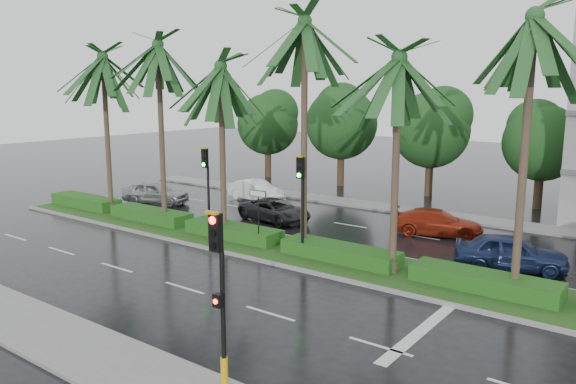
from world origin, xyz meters
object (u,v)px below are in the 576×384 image
Objects in this scene: car_red at (437,222)px; signal_near at (220,292)px; car_blue at (511,252)px; street_sign at (258,204)px; car_white at (256,190)px; car_silver at (156,193)px; signal_median_left at (207,179)px; car_darkgrey at (275,210)px.

signal_near is at bearing 166.74° from car_red.
signal_near is 1.01× the size of car_blue.
car_white is (-7.36, 8.68, -1.45)m from street_sign.
street_sign is 0.61× the size of car_silver.
car_white is at bearing -64.57° from car_silver.
car_blue is (3.00, 13.65, -1.77)m from signal_near.
car_blue is (13.00, 3.96, -2.26)m from signal_median_left.
car_darkgrey is 12.91m from car_blue.
street_sign is 0.60× the size of car_blue.
car_white is 0.95× the size of car_blue.
car_blue is (10.00, 3.78, -1.39)m from street_sign.
street_sign is at bearing 125.34° from signal_near.
car_white reaches higher than car_darkgrey.
car_blue reaches higher than car_darkgrey.
car_red is at bearing 41.39° from signal_median_left.
car_silver is (-11.86, 4.15, -1.40)m from street_sign.
signal_near is at bearing -138.48° from car_darkgrey.
signal_median_left reaches higher than street_sign.
car_red is at bearing 53.03° from street_sign.
car_darkgrey is at bearing 88.43° from signal_median_left.
car_darkgrey is (-9.86, 14.78, -1.90)m from signal_near.
street_sign reaches higher than car_white.
car_red is at bearing -88.93° from car_white.
signal_median_left is 1.06× the size of car_white.
street_sign is at bearing -129.05° from car_silver.
car_white is (-4.36, 8.86, -2.32)m from signal_median_left.
car_blue is at bearing -87.20° from car_darkgrey.
car_blue is (21.86, -0.36, 0.02)m from car_silver.
car_darkgrey is 0.98× the size of car_red.
car_red is 1.03× the size of car_blue.
car_red is at bearing -66.17° from car_darkgrey.
signal_median_left reaches higher than car_darkgrey.
car_blue reaches higher than car_red.
car_silver reaches higher than car_darkgrey.
car_silver is 17.65m from car_red.
signal_median_left is 1.01× the size of car_blue.
car_silver is 1.03× the size of car_white.
street_sign is (3.00, 0.18, -0.87)m from signal_median_left.
signal_median_left reaches higher than car_silver.
signal_near reaches higher than car_blue.
car_darkgrey is (0.14, 5.09, -2.39)m from signal_median_left.
car_red is (5.50, 7.31, -1.48)m from street_sign.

